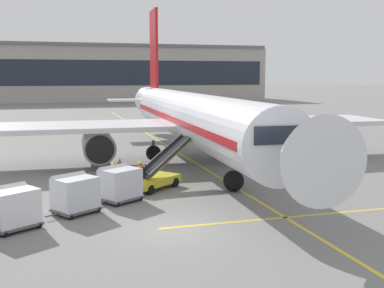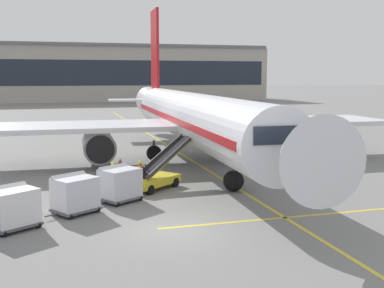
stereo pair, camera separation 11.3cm
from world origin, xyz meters
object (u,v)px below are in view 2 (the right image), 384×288
(baggage_cart_second, at_px, (75,193))
(safety_cone_engine_keepout, at_px, (118,167))
(safety_cone_wingtip, at_px, (120,163))
(belt_loader, at_px, (156,174))
(baggage_cart_lead, at_px, (119,183))
(ground_crew_marshaller, at_px, (113,175))
(ground_crew_by_carts, at_px, (126,184))
(parked_airplane, at_px, (191,118))
(baggage_cart_third, at_px, (12,207))
(ground_crew_by_loader, at_px, (140,174))

(baggage_cart_second, bearing_deg, safety_cone_engine_keepout, 70.67)
(safety_cone_wingtip, bearing_deg, belt_loader, -79.85)
(baggage_cart_lead, bearing_deg, ground_crew_marshaller, 92.42)
(ground_crew_by_carts, relative_size, safety_cone_engine_keepout, 2.23)
(safety_cone_wingtip, bearing_deg, baggage_cart_second, -108.50)
(parked_airplane, relative_size, belt_loader, 8.50)
(safety_cone_engine_keepout, bearing_deg, baggage_cart_third, -118.26)
(belt_loader, xyz_separation_m, baggage_cart_second, (-4.86, -4.08, 0.14))
(baggage_cart_second, bearing_deg, belt_loader, 40.02)
(baggage_cart_second, bearing_deg, baggage_cart_lead, 34.07)
(ground_crew_by_loader, bearing_deg, belt_loader, 17.21)
(ground_crew_by_loader, xyz_separation_m, ground_crew_by_carts, (-1.21, -2.38, 0.00))
(parked_airplane, bearing_deg, ground_crew_by_loader, -122.69)
(parked_airplane, bearing_deg, safety_cone_engine_keepout, -154.30)
(baggage_cart_lead, relative_size, ground_crew_marshaller, 1.56)
(parked_airplane, height_order, belt_loader, parked_airplane)
(belt_loader, distance_m, safety_cone_engine_keepout, 5.60)
(baggage_cart_second, xyz_separation_m, ground_crew_marshaller, (2.29, 3.80, -0.00))
(baggage_cart_lead, bearing_deg, ground_crew_by_carts, -34.83)
(ground_crew_by_loader, relative_size, safety_cone_engine_keepout, 2.23)
(belt_loader, relative_size, ground_crew_by_loader, 2.81)
(ground_crew_by_carts, distance_m, safety_cone_engine_keepout, 8.09)
(belt_loader, distance_m, ground_crew_by_loader, 1.02)
(ground_crew_by_loader, bearing_deg, baggage_cart_second, -135.85)
(parked_airplane, xyz_separation_m, baggage_cart_lead, (-7.03, -10.76, -2.41))
(baggage_cart_third, relative_size, safety_cone_engine_keepout, 3.48)
(belt_loader, xyz_separation_m, ground_crew_by_loader, (-0.96, -0.30, 0.14))
(ground_crew_by_loader, distance_m, safety_cone_engine_keepout, 5.72)
(baggage_cart_second, bearing_deg, parked_airplane, 52.75)
(baggage_cart_second, height_order, ground_crew_by_carts, baggage_cart_second)
(safety_cone_engine_keepout, bearing_deg, ground_crew_by_loader, -84.10)
(baggage_cart_third, height_order, safety_cone_engine_keepout, baggage_cart_third)
(baggage_cart_third, distance_m, ground_crew_by_carts, 6.26)
(parked_airplane, xyz_separation_m, belt_loader, (-4.55, -8.30, -2.55))
(baggage_cart_second, relative_size, ground_crew_by_loader, 1.56)
(ground_crew_by_loader, height_order, safety_cone_wingtip, ground_crew_by_loader)
(baggage_cart_lead, height_order, safety_cone_wingtip, baggage_cart_lead)
(ground_crew_by_carts, relative_size, safety_cone_wingtip, 2.34)
(baggage_cart_lead, bearing_deg, belt_loader, 44.92)
(baggage_cart_third, bearing_deg, ground_crew_by_loader, 40.04)
(belt_loader, xyz_separation_m, ground_crew_by_carts, (-2.17, -2.68, 0.14))
(baggage_cart_third, relative_size, ground_crew_by_loader, 1.56)
(baggage_cart_third, relative_size, ground_crew_marshaller, 1.56)
(baggage_cart_third, distance_m, safety_cone_engine_keepout, 12.75)
(ground_crew_by_loader, distance_m, ground_crew_by_carts, 2.67)
(belt_loader, bearing_deg, safety_cone_wingtip, 100.15)
(baggage_cart_third, xyz_separation_m, safety_cone_engine_keepout, (6.03, 11.21, -0.62))
(belt_loader, relative_size, baggage_cart_lead, 1.80)
(baggage_cart_third, height_order, ground_crew_marshaller, baggage_cart_third)
(parked_airplane, relative_size, baggage_cart_second, 15.30)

